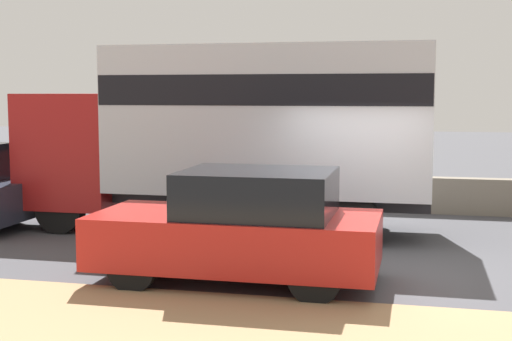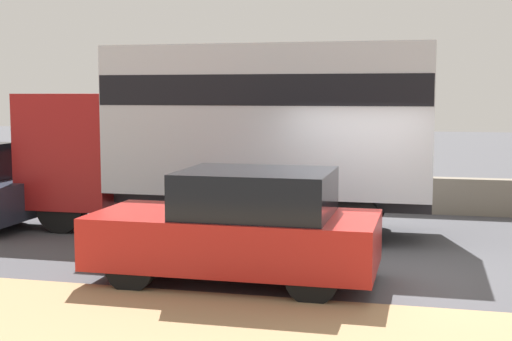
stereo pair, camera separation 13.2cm
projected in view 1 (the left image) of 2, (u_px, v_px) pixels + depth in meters
ground_plane at (351, 272)px, 10.59m from camera, size 80.00×80.00×0.00m
stone_wall_backdrop at (375, 193)px, 16.00m from camera, size 60.00×0.35×0.80m
box_truck at (237, 125)px, 13.52m from camera, size 7.76×2.34×3.50m
car_hatchback at (242, 227)px, 9.90m from camera, size 3.95×1.80×1.59m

